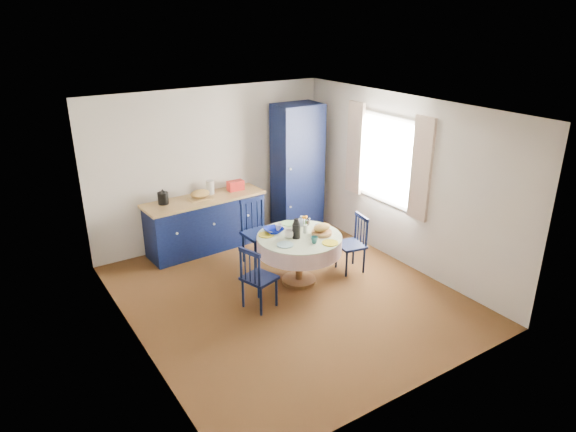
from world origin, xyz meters
name	(u,v)px	position (x,y,z in m)	size (l,w,h in m)	color
floor	(287,295)	(0.00, 0.00, 0.00)	(4.50, 4.50, 0.00)	black
ceiling	(287,109)	(0.00, 0.00, 2.50)	(4.50, 4.50, 0.00)	white
wall_back	(211,166)	(0.00, 2.25, 1.25)	(4.00, 0.02, 2.50)	beige
wall_left	(129,245)	(-2.00, 0.00, 1.25)	(0.02, 4.50, 2.50)	beige
wall_right	(403,182)	(2.00, 0.00, 1.25)	(0.02, 4.50, 2.50)	beige
window	(387,159)	(1.95, 0.30, 1.52)	(0.10, 1.74, 1.45)	white
kitchen_counter	(206,222)	(-0.28, 1.96, 0.45)	(1.95, 0.69, 1.10)	black
pantry_cabinet	(297,169)	(1.40, 1.85, 1.09)	(0.78, 0.57, 2.17)	black
dining_table	(300,244)	(0.35, 0.23, 0.59)	(1.17, 1.17, 0.99)	#513517
chair_left	(257,277)	(-0.49, -0.05, 0.44)	(0.46, 0.48, 0.86)	black
chair_far	(258,231)	(0.17, 1.08, 0.50)	(0.46, 0.44, 1.00)	black
chair_right	(353,243)	(1.20, 0.10, 0.43)	(0.42, 0.44, 0.85)	black
mug_a	(289,234)	(0.20, 0.25, 0.76)	(0.14, 0.14, 0.11)	silver
mug_b	(314,240)	(0.37, -0.07, 0.75)	(0.10, 0.10, 0.09)	#2B6769
mug_c	(305,223)	(0.61, 0.47, 0.75)	(0.13, 0.13, 0.10)	black
mug_d	(279,227)	(0.21, 0.54, 0.75)	(0.10, 0.10, 0.10)	silver
cobalt_bowl	(274,230)	(0.11, 0.52, 0.74)	(0.27, 0.27, 0.07)	#051079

